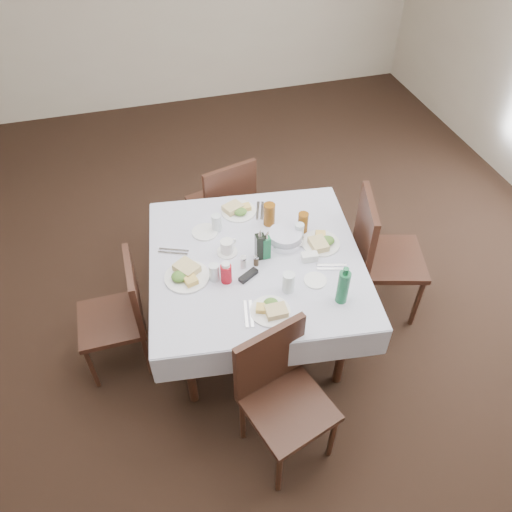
# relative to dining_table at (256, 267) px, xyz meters

# --- Properties ---
(ground_plane) EXTENTS (7.00, 7.00, 0.00)m
(ground_plane) POSITION_rel_dining_table_xyz_m (-0.03, 0.22, -0.68)
(ground_plane) COLOR black
(room_shell) EXTENTS (6.04, 7.04, 2.80)m
(room_shell) POSITION_rel_dining_table_xyz_m (-0.03, 0.22, 1.03)
(room_shell) COLOR #BBAC96
(room_shell) RESTS_ON ground
(dining_table) EXTENTS (1.51, 1.51, 0.76)m
(dining_table) POSITION_rel_dining_table_xyz_m (0.00, 0.00, 0.00)
(dining_table) COLOR black
(dining_table) RESTS_ON ground
(chair_north) EXTENTS (0.53, 0.53, 0.92)m
(chair_north) POSITION_rel_dining_table_xyz_m (-0.00, 0.91, -0.16)
(chair_north) COLOR black
(chair_north) RESTS_ON ground
(chair_south) EXTENTS (0.55, 0.55, 0.93)m
(chair_south) POSITION_rel_dining_table_xyz_m (-0.09, -0.80, -0.15)
(chair_south) COLOR black
(chair_south) RESTS_ON ground
(chair_east) EXTENTS (0.58, 0.58, 1.00)m
(chair_east) POSITION_rel_dining_table_xyz_m (0.91, 0.04, -0.11)
(chair_east) COLOR black
(chair_east) RESTS_ON ground
(chair_west) EXTENTS (0.42, 0.42, 0.88)m
(chair_west) POSITION_rel_dining_table_xyz_m (-0.89, 0.03, -0.18)
(chair_west) COLOR black
(chair_west) RESTS_ON ground
(meal_north) EXTENTS (0.25, 0.25, 0.05)m
(meal_north) POSITION_rel_dining_table_xyz_m (0.00, 0.48, 0.10)
(meal_north) COLOR white
(meal_north) RESTS_ON dining_table
(meal_south) EXTENTS (0.23, 0.23, 0.05)m
(meal_south) POSITION_rel_dining_table_xyz_m (-0.03, -0.44, 0.10)
(meal_south) COLOR white
(meal_south) RESTS_ON dining_table
(meal_east) EXTENTS (0.25, 0.25, 0.06)m
(meal_east) POSITION_rel_dining_table_xyz_m (0.45, 0.01, 0.10)
(meal_east) COLOR white
(meal_east) RESTS_ON dining_table
(meal_west) EXTENTS (0.28, 0.28, 0.06)m
(meal_west) POSITION_rel_dining_table_xyz_m (-0.46, -0.04, 0.10)
(meal_west) COLOR white
(meal_west) RESTS_ON dining_table
(side_plate_a) EXTENTS (0.18, 0.18, 0.01)m
(side_plate_a) POSITION_rel_dining_table_xyz_m (-0.26, 0.33, 0.09)
(side_plate_a) COLOR white
(side_plate_a) RESTS_ON dining_table
(side_plate_b) EXTENTS (0.14, 0.14, 0.01)m
(side_plate_b) POSITION_rel_dining_table_xyz_m (0.30, -0.28, 0.08)
(side_plate_b) COLOR white
(side_plate_b) RESTS_ON dining_table
(water_n) EXTENTS (0.07, 0.07, 0.12)m
(water_n) POSITION_rel_dining_table_xyz_m (-0.18, 0.34, 0.14)
(water_n) COLOR silver
(water_n) RESTS_ON dining_table
(water_s) EXTENTS (0.07, 0.07, 0.13)m
(water_s) POSITION_rel_dining_table_xyz_m (0.11, -0.31, 0.15)
(water_s) COLOR silver
(water_s) RESTS_ON dining_table
(water_e) EXTENTS (0.06, 0.06, 0.11)m
(water_e) POSITION_rel_dining_table_xyz_m (0.33, 0.12, 0.14)
(water_e) COLOR silver
(water_e) RESTS_ON dining_table
(water_w) EXTENTS (0.06, 0.06, 0.12)m
(water_w) POSITION_rel_dining_table_xyz_m (-0.29, -0.10, 0.14)
(water_w) COLOR silver
(water_w) RESTS_ON dining_table
(iced_tea_a) EXTENTS (0.08, 0.08, 0.16)m
(iced_tea_a) POSITION_rel_dining_table_xyz_m (0.18, 0.30, 0.16)
(iced_tea_a) COLOR brown
(iced_tea_a) RESTS_ON dining_table
(iced_tea_b) EXTENTS (0.07, 0.07, 0.14)m
(iced_tea_b) POSITION_rel_dining_table_xyz_m (0.37, 0.17, 0.15)
(iced_tea_b) COLOR brown
(iced_tea_b) RESTS_ON dining_table
(bread_basket) EXTENTS (0.25, 0.25, 0.08)m
(bread_basket) POSITION_rel_dining_table_xyz_m (0.23, 0.10, 0.12)
(bread_basket) COLOR silver
(bread_basket) RESTS_ON dining_table
(oil_cruet_dark) EXTENTS (0.06, 0.06, 0.24)m
(oil_cruet_dark) POSITION_rel_dining_table_xyz_m (0.03, 0.01, 0.18)
(oil_cruet_dark) COLOR black
(oil_cruet_dark) RESTS_ON dining_table
(oil_cruet_green) EXTENTS (0.05, 0.05, 0.21)m
(oil_cruet_green) POSITION_rel_dining_table_xyz_m (0.07, -0.00, 0.17)
(oil_cruet_green) COLOR #156236
(oil_cruet_green) RESTS_ON dining_table
(ketchup_bottle) EXTENTS (0.07, 0.07, 0.15)m
(ketchup_bottle) POSITION_rel_dining_table_xyz_m (-0.22, -0.14, 0.15)
(ketchup_bottle) COLOR #B40C1A
(ketchup_bottle) RESTS_ON dining_table
(salt_shaker) EXTENTS (0.04, 0.04, 0.08)m
(salt_shaker) POSITION_rel_dining_table_xyz_m (-0.10, -0.05, 0.12)
(salt_shaker) COLOR white
(salt_shaker) RESTS_ON dining_table
(pepper_shaker) EXTENTS (0.03, 0.03, 0.07)m
(pepper_shaker) POSITION_rel_dining_table_xyz_m (-0.01, -0.05, 0.12)
(pepper_shaker) COLOR #3B2C1C
(pepper_shaker) RESTS_ON dining_table
(coffee_mug) EXTENTS (0.14, 0.13, 0.10)m
(coffee_mug) POSITION_rel_dining_table_xyz_m (-0.16, 0.11, 0.12)
(coffee_mug) COLOR white
(coffee_mug) RESTS_ON dining_table
(sunglasses) EXTENTS (0.14, 0.11, 0.03)m
(sunglasses) POSITION_rel_dining_table_xyz_m (-0.09, -0.14, 0.09)
(sunglasses) COLOR black
(sunglasses) RESTS_ON dining_table
(green_bottle) EXTENTS (0.07, 0.07, 0.27)m
(green_bottle) POSITION_rel_dining_table_xyz_m (0.39, -0.47, 0.20)
(green_bottle) COLOR #156236
(green_bottle) RESTS_ON dining_table
(sugar_caddy) EXTENTS (0.11, 0.07, 0.05)m
(sugar_caddy) POSITION_rel_dining_table_xyz_m (0.32, -0.10, 0.11)
(sugar_caddy) COLOR white
(sugar_caddy) RESTS_ON dining_table
(cutlery_n) EXTENTS (0.11, 0.21, 0.01)m
(cutlery_n) POSITION_rel_dining_table_xyz_m (0.16, 0.45, 0.08)
(cutlery_n) COLOR silver
(cutlery_n) RESTS_ON dining_table
(cutlery_s) EXTENTS (0.08, 0.20, 0.01)m
(cutlery_s) POSITION_rel_dining_table_xyz_m (-0.16, -0.43, 0.08)
(cutlery_s) COLOR silver
(cutlery_s) RESTS_ON dining_table
(cutlery_e) EXTENTS (0.20, 0.10, 0.01)m
(cutlery_e) POSITION_rel_dining_table_xyz_m (0.44, -0.21, 0.08)
(cutlery_e) COLOR silver
(cutlery_e) RESTS_ON dining_table
(cutlery_w) EXTENTS (0.20, 0.12, 0.01)m
(cutlery_w) POSITION_rel_dining_table_xyz_m (-0.50, 0.20, 0.08)
(cutlery_w) COLOR silver
(cutlery_w) RESTS_ON dining_table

